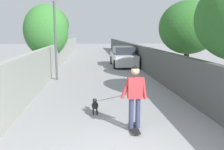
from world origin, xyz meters
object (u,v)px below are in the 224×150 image
(tree_right_far, at_px, (188,28))
(tree_left_mid, at_px, (46,31))
(skateboard, at_px, (134,128))
(person_skateboarder, at_px, (135,92))
(tree_left_distant, at_px, (54,25))
(lamp_post, at_px, (55,23))
(car_near, at_px, (123,57))
(dog, at_px, (95,105))

(tree_right_far, bearing_deg, tree_left_mid, 56.10)
(skateboard, bearing_deg, person_skateboarder, 165.96)
(tree_right_far, height_order, skateboard, tree_right_far)
(tree_left_mid, relative_size, tree_left_distant, 0.95)
(person_skateboarder, bearing_deg, tree_left_mid, 19.94)
(lamp_post, distance_m, person_skateboarder, 8.27)
(lamp_post, distance_m, skateboard, 8.57)
(skateboard, distance_m, person_skateboarder, 1.00)
(tree_left_distant, height_order, person_skateboarder, tree_left_distant)
(lamp_post, bearing_deg, person_skateboarder, -157.87)
(person_skateboarder, xyz_separation_m, car_near, (12.74, -1.50, -0.35))
(lamp_post, bearing_deg, tree_left_distant, 8.16)
(skateboard, bearing_deg, car_near, -6.73)
(tree_left_mid, distance_m, tree_left_distant, 6.04)
(tree_left_mid, height_order, tree_right_far, tree_left_mid)
(lamp_post, height_order, skateboard, lamp_post)
(car_near, bearing_deg, skateboard, 173.27)
(person_skateboarder, xyz_separation_m, dog, (1.53, 1.01, -0.80))
(skateboard, relative_size, dog, 0.43)
(tree_left_mid, height_order, tree_left_distant, tree_left_distant)
(lamp_post, bearing_deg, dog, -161.19)
(lamp_post, relative_size, person_skateboarder, 2.75)
(person_skateboarder, bearing_deg, tree_right_far, -32.61)
(tree_left_mid, xyz_separation_m, dog, (-10.14, -3.22, -2.47))
(person_skateboarder, relative_size, dog, 0.91)
(person_skateboarder, relative_size, car_near, 0.38)
(tree_left_mid, relative_size, tree_right_far, 1.08)
(person_skateboarder, bearing_deg, tree_left_distant, 14.25)
(tree_left_distant, xyz_separation_m, dog, (-16.14, -3.48, -3.09))
(lamp_post, distance_m, dog, 6.84)
(tree_right_far, distance_m, tree_left_distant, 14.27)
(tree_left_mid, xyz_separation_m, skateboard, (-11.67, -4.24, -2.67))
(car_near, bearing_deg, tree_left_mid, 100.50)
(tree_right_far, bearing_deg, skateboard, 147.39)
(tree_left_distant, distance_m, car_near, 8.20)
(tree_left_distant, bearing_deg, person_skateboarder, -165.75)
(dog, bearing_deg, person_skateboarder, -146.55)
(lamp_post, height_order, person_skateboarder, lamp_post)
(lamp_post, xyz_separation_m, skateboard, (-7.41, -3.02, -3.07))
(tree_left_distant, bearing_deg, tree_left_mid, -177.59)
(lamp_post, xyz_separation_m, person_skateboarder, (-7.41, -3.02, -2.06))
(person_skateboarder, distance_m, dog, 2.00)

